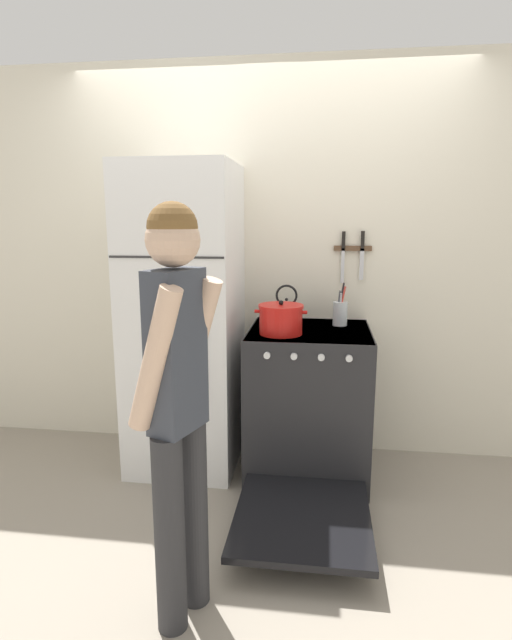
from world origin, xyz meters
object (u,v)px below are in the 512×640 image
utensil_jar (340,313)px  person (178,395)px  tea_kettle (287,312)px  dutch_oven_pot (281,319)px  refrigerator (184,320)px  stove_range (308,404)px

utensil_jar → person: bearing=-114.3°
tea_kettle → utensil_jar: (0.33, 0.01, 0.00)m
dutch_oven_pot → refrigerator: bearing=165.4°
refrigerator → tea_kettle: refrigerator is taller
dutch_oven_pot → utensil_jar: size_ratio=1.13×
utensil_jar → person: person is taller
refrigerator → person: bearing=-75.4°
stove_range → dutch_oven_pot: bearing=-148.1°
refrigerator → dutch_oven_pot: bearing=-14.6°
dutch_oven_pot → tea_kettle: bearing=87.4°
dutch_oven_pot → tea_kettle: tea_kettle is taller
stove_range → person: (-0.45, -1.21, 0.47)m
dutch_oven_pot → utensil_jar: (0.34, 0.29, -0.01)m
dutch_oven_pot → person: 1.15m
stove_range → utensil_jar: bearing=45.4°
stove_range → person: 1.37m
dutch_oven_pot → person: bearing=-104.4°
stove_range → tea_kettle: size_ratio=5.70×
dutch_oven_pot → utensil_jar: utensil_jar is taller
tea_kettle → stove_range: bearing=-49.6°
dutch_oven_pot → tea_kettle: 0.28m
stove_range → person: size_ratio=0.88×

